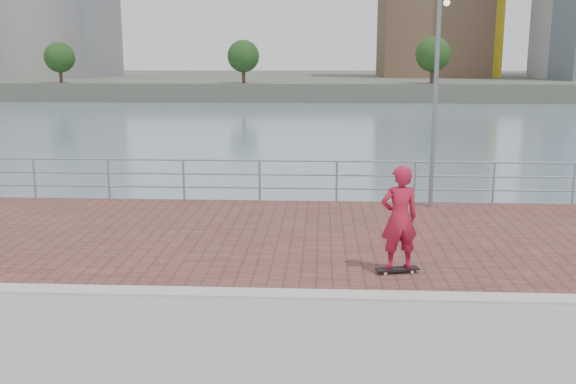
{
  "coord_description": "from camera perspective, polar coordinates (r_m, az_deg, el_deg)",
  "views": [
    {
      "loc": [
        0.63,
        -9.75,
        3.76
      ],
      "look_at": [
        0.0,
        2.0,
        1.3
      ],
      "focal_mm": 40.0,
      "sensor_mm": 36.0,
      "label": 1
    }
  ],
  "objects": [
    {
      "name": "brick_lane",
      "position": [
        13.88,
        0.36,
        -3.87
      ],
      "size": [
        40.0,
        6.8,
        0.02
      ],
      "primitive_type": "cube",
      "color": "brown",
      "rests_on": "seawall"
    },
    {
      "name": "curb",
      "position": [
        10.46,
        -0.6,
        -9.08
      ],
      "size": [
        40.0,
        0.4,
        0.06
      ],
      "primitive_type": "cube",
      "color": "#B7B5AD",
      "rests_on": "seawall"
    },
    {
      "name": "far_shore",
      "position": [
        132.33,
        2.84,
        9.82
      ],
      "size": [
        320.0,
        95.0,
        2.5
      ],
      "primitive_type": "cube",
      "color": "#4C5142",
      "rests_on": "ground"
    },
    {
      "name": "guardrail",
      "position": [
        17.04,
        0.9,
        1.43
      ],
      "size": [
        39.06,
        0.06,
        1.13
      ],
      "color": "#8C9EA8",
      "rests_on": "brick_lane"
    },
    {
      "name": "street_lamp",
      "position": [
        16.09,
        13.4,
        12.24
      ],
      "size": [
        0.41,
        1.19,
        5.59
      ],
      "color": "gray",
      "rests_on": "brick_lane"
    },
    {
      "name": "skateboard",
      "position": [
        11.63,
        9.7,
        -6.77
      ],
      "size": [
        0.8,
        0.38,
        0.09
      ],
      "rotation": [
        0.0,
        0.0,
        0.24
      ],
      "color": "black",
      "rests_on": "brick_lane"
    },
    {
      "name": "skateboarder",
      "position": [
        11.37,
        9.86,
        -2.27
      ],
      "size": [
        0.76,
        0.59,
        1.85
      ],
      "primitive_type": "imported",
      "rotation": [
        0.0,
        0.0,
        3.38
      ],
      "color": "#AC162F",
      "rests_on": "skateboard"
    },
    {
      "name": "shoreline_trees",
      "position": [
        88.0,
        12.99,
        11.8
      ],
      "size": [
        144.59,
        5.05,
        6.73
      ],
      "color": "#473323",
      "rests_on": "far_shore"
    }
  ]
}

